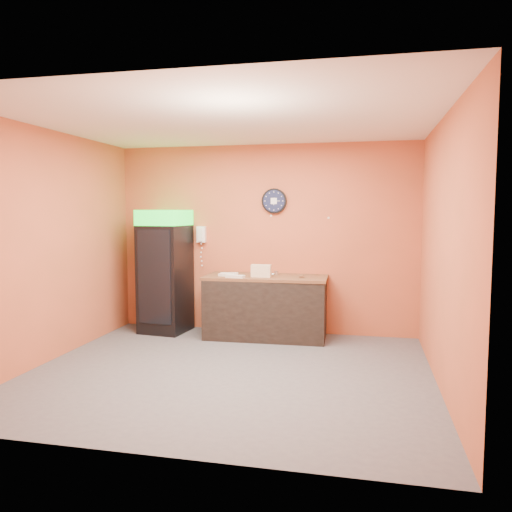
# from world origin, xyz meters

# --- Properties ---
(floor) EXTENTS (4.50, 4.50, 0.00)m
(floor) POSITION_xyz_m (0.00, 0.00, 0.00)
(floor) COLOR #47474C
(floor) RESTS_ON ground
(back_wall) EXTENTS (4.50, 0.02, 2.80)m
(back_wall) POSITION_xyz_m (0.00, 2.00, 1.40)
(back_wall) COLOR #C65B37
(back_wall) RESTS_ON floor
(left_wall) EXTENTS (0.02, 4.00, 2.80)m
(left_wall) POSITION_xyz_m (-2.25, 0.00, 1.40)
(left_wall) COLOR #C65B37
(left_wall) RESTS_ON floor
(right_wall) EXTENTS (0.02, 4.00, 2.80)m
(right_wall) POSITION_xyz_m (2.25, 0.00, 1.40)
(right_wall) COLOR #C65B37
(right_wall) RESTS_ON floor
(ceiling) EXTENTS (4.50, 4.00, 0.02)m
(ceiling) POSITION_xyz_m (0.00, 0.00, 2.80)
(ceiling) COLOR white
(ceiling) RESTS_ON back_wall
(beverage_cooler) EXTENTS (0.71, 0.72, 1.84)m
(beverage_cooler) POSITION_xyz_m (-1.45, 1.61, 0.90)
(beverage_cooler) COLOR black
(beverage_cooler) RESTS_ON floor
(prep_counter) EXTENTS (1.73, 0.81, 0.85)m
(prep_counter) POSITION_xyz_m (0.10, 1.62, 0.43)
(prep_counter) COLOR black
(prep_counter) RESTS_ON floor
(wall_clock) EXTENTS (0.37, 0.06, 0.37)m
(wall_clock) POSITION_xyz_m (0.15, 1.97, 1.97)
(wall_clock) COLOR black
(wall_clock) RESTS_ON back_wall
(wall_phone) EXTENTS (0.13, 0.11, 0.25)m
(wall_phone) POSITION_xyz_m (-0.98, 1.95, 1.46)
(wall_phone) COLOR white
(wall_phone) RESTS_ON back_wall
(butcher_paper) EXTENTS (1.76, 0.80, 0.04)m
(butcher_paper) POSITION_xyz_m (0.10, 1.62, 0.87)
(butcher_paper) COLOR brown
(butcher_paper) RESTS_ON prep_counter
(sub_roll_stack) EXTENTS (0.28, 0.10, 0.18)m
(sub_roll_stack) POSITION_xyz_m (0.06, 1.47, 0.98)
(sub_roll_stack) COLOR beige
(sub_roll_stack) RESTS_ON butcher_paper
(wrapped_sandwich_left) EXTENTS (0.27, 0.16, 0.04)m
(wrapped_sandwich_left) POSITION_xyz_m (-0.43, 1.46, 0.91)
(wrapped_sandwich_left) COLOR silver
(wrapped_sandwich_left) RESTS_ON butcher_paper
(wrapped_sandwich_mid) EXTENTS (0.27, 0.14, 0.04)m
(wrapped_sandwich_mid) POSITION_xyz_m (-0.28, 1.34, 0.91)
(wrapped_sandwich_mid) COLOR silver
(wrapped_sandwich_mid) RESTS_ON butcher_paper
(wrapped_sandwich_right) EXTENTS (0.27, 0.15, 0.04)m
(wrapped_sandwich_right) POSITION_xyz_m (-0.44, 1.58, 0.91)
(wrapped_sandwich_right) COLOR silver
(wrapped_sandwich_right) RESTS_ON butcher_paper
(kitchen_tool) EXTENTS (0.06, 0.06, 0.06)m
(kitchen_tool) POSITION_xyz_m (0.22, 1.76, 0.92)
(kitchen_tool) COLOR silver
(kitchen_tool) RESTS_ON butcher_paper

